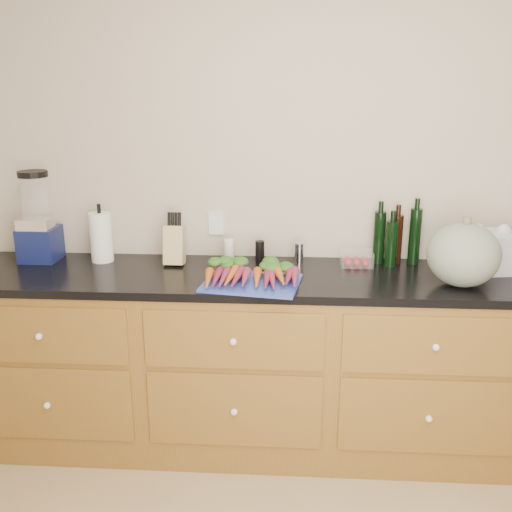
# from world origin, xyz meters

# --- Properties ---
(wall_back) EXTENTS (4.10, 0.05, 2.60)m
(wall_back) POSITION_xyz_m (0.00, 1.62, 1.30)
(wall_back) COLOR beige
(wall_back) RESTS_ON ground
(cabinets) EXTENTS (3.60, 0.64, 0.90)m
(cabinets) POSITION_xyz_m (0.00, 1.30, 0.45)
(cabinets) COLOR brown
(cabinets) RESTS_ON ground
(countertop) EXTENTS (3.64, 0.62, 0.04)m
(countertop) POSITION_xyz_m (0.00, 1.30, 0.92)
(countertop) COLOR black
(countertop) RESTS_ON cabinets
(cutting_board) EXTENTS (0.48, 0.39, 0.01)m
(cutting_board) POSITION_xyz_m (-0.38, 1.14, 0.95)
(cutting_board) COLOR #2E44AD
(cutting_board) RESTS_ON countertop
(carrots) EXTENTS (0.44, 0.32, 0.06)m
(carrots) POSITION_xyz_m (-0.38, 1.18, 0.98)
(carrots) COLOR #CA5B17
(carrots) RESTS_ON cutting_board
(squash) EXTENTS (0.33, 0.33, 0.30)m
(squash) POSITION_xyz_m (0.59, 1.19, 1.09)
(squash) COLOR slate
(squash) RESTS_ON countertop
(blender_appliance) EXTENTS (0.19, 0.19, 0.47)m
(blender_appliance) POSITION_xyz_m (-1.52, 1.46, 1.15)
(blender_appliance) COLOR #10184C
(blender_appliance) RESTS_ON countertop
(paper_towel) EXTENTS (0.11, 0.11, 0.26)m
(paper_towel) POSITION_xyz_m (-1.19, 1.46, 1.07)
(paper_towel) COLOR white
(paper_towel) RESTS_ON countertop
(knife_block) EXTENTS (0.10, 0.10, 0.20)m
(knife_block) POSITION_xyz_m (-0.80, 1.44, 1.04)
(knife_block) COLOR #CDB878
(knife_block) RESTS_ON countertop
(grinder_salt) EXTENTS (0.05, 0.05, 0.12)m
(grinder_salt) POSITION_xyz_m (-0.52, 1.48, 1.00)
(grinder_salt) COLOR white
(grinder_salt) RESTS_ON countertop
(grinder_pepper) EXTENTS (0.05, 0.05, 0.12)m
(grinder_pepper) POSITION_xyz_m (-0.36, 1.48, 1.00)
(grinder_pepper) COLOR black
(grinder_pepper) RESTS_ON countertop
(canister_chrome) EXTENTS (0.05, 0.05, 0.11)m
(canister_chrome) POSITION_xyz_m (-0.16, 1.48, 0.99)
(canister_chrome) COLOR silver
(canister_chrome) RESTS_ON countertop
(tomato_box) EXTENTS (0.16, 0.13, 0.07)m
(tomato_box) POSITION_xyz_m (0.14, 1.47, 0.98)
(tomato_box) COLOR white
(tomato_box) RESTS_ON countertop
(bottles) EXTENTS (0.24, 0.12, 0.29)m
(bottles) POSITION_xyz_m (0.34, 1.51, 1.07)
(bottles) COLOR black
(bottles) RESTS_ON countertop
(grocery_bag) EXTENTS (0.30, 0.25, 0.20)m
(grocery_bag) POSITION_xyz_m (0.78, 1.42, 1.04)
(grocery_bag) COLOR silver
(grocery_bag) RESTS_ON countertop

